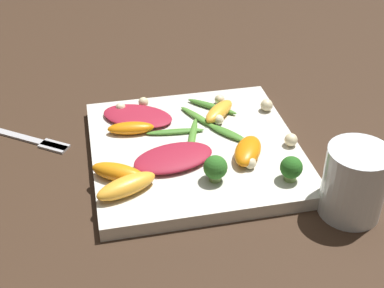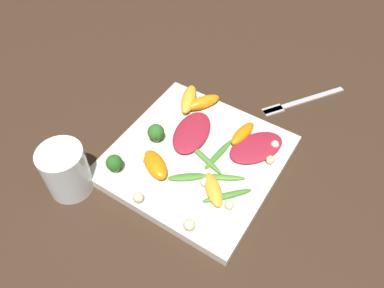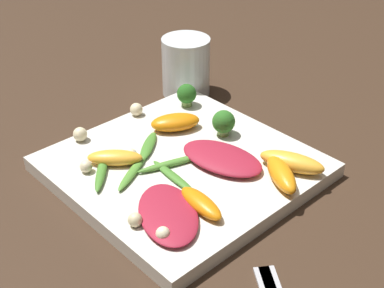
{
  "view_description": "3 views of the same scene",
  "coord_description": "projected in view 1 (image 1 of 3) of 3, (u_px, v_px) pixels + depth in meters",
  "views": [
    {
      "loc": [
        -0.58,
        0.13,
        0.44
      ],
      "look_at": [
        -0.01,
        0.01,
        0.03
      ],
      "focal_mm": 50.0,
      "sensor_mm": 36.0,
      "label": 1
    },
    {
      "loc": [
        0.21,
        -0.34,
        0.54
      ],
      "look_at": [
        -0.01,
        0.01,
        0.03
      ],
      "focal_mm": 35.0,
      "sensor_mm": 36.0,
      "label": 2
    },
    {
      "loc": [
        0.36,
        0.4,
        0.39
      ],
      "look_at": [
        -0.02,
        -0.0,
        0.03
      ],
      "focal_mm": 50.0,
      "sensor_mm": 36.0,
      "label": 3
    }
  ],
  "objects": [
    {
      "name": "macadamia_nut_3",
      "position": [
        220.0,
        99.0,
        0.81
      ],
      "size": [
        0.02,
        0.02,
        0.02
      ],
      "color": "beige",
      "rests_on": "plate"
    },
    {
      "name": "orange_segment_1",
      "position": [
        118.0,
        173.0,
        0.66
      ],
      "size": [
        0.06,
        0.07,
        0.02
      ],
      "color": "orange",
      "rests_on": "plate"
    },
    {
      "name": "orange_segment_2",
      "position": [
        248.0,
        151.0,
        0.7
      ],
      "size": [
        0.07,
        0.06,
        0.02
      ],
      "color": "orange",
      "rests_on": "plate"
    },
    {
      "name": "macadamia_nut_6",
      "position": [
        121.0,
        107.0,
        0.8
      ],
      "size": [
        0.01,
        0.01,
        0.01
      ],
      "color": "beige",
      "rests_on": "plate"
    },
    {
      "name": "orange_segment_3",
      "position": [
        131.0,
        128.0,
        0.75
      ],
      "size": [
        0.03,
        0.07,
        0.02
      ],
      "color": "orange",
      "rests_on": "plate"
    },
    {
      "name": "arugula_sprig_3",
      "position": [
        212.0,
        106.0,
        0.8
      ],
      "size": [
        0.06,
        0.07,
        0.01
      ],
      "color": "#47842D",
      "rests_on": "plate"
    },
    {
      "name": "radicchio_leaf_1",
      "position": [
        138.0,
        116.0,
        0.78
      ],
      "size": [
        0.1,
        0.12,
        0.01
      ],
      "color": "maroon",
      "rests_on": "plate"
    },
    {
      "name": "ground_plane",
      "position": [
        195.0,
        156.0,
        0.74
      ],
      "size": [
        2.4,
        2.4,
        0.0
      ],
      "primitive_type": "plane",
      "color": "#382619"
    },
    {
      "name": "arugula_sprig_1",
      "position": [
        192.0,
        136.0,
        0.74
      ],
      "size": [
        0.09,
        0.04,
        0.01
      ],
      "color": "#518E33",
      "rests_on": "plate"
    },
    {
      "name": "orange_segment_4",
      "position": [
        126.0,
        186.0,
        0.64
      ],
      "size": [
        0.05,
        0.08,
        0.02
      ],
      "color": "#FCAD33",
      "rests_on": "plate"
    },
    {
      "name": "macadamia_nut_5",
      "position": [
        143.0,
        102.0,
        0.81
      ],
      "size": [
        0.02,
        0.02,
        0.02
      ],
      "color": "beige",
      "rests_on": "plate"
    },
    {
      "name": "arugula_sprig_4",
      "position": [
        199.0,
        118.0,
        0.78
      ],
      "size": [
        0.07,
        0.05,
        0.01
      ],
      "color": "#518E33",
      "rests_on": "plate"
    },
    {
      "name": "arugula_sprig_2",
      "position": [
        228.0,
        133.0,
        0.75
      ],
      "size": [
        0.06,
        0.05,
        0.01
      ],
      "color": "#47842D",
      "rests_on": "plate"
    },
    {
      "name": "macadamia_nut_1",
      "position": [
        250.0,
        163.0,
        0.68
      ],
      "size": [
        0.02,
        0.02,
        0.02
      ],
      "color": "beige",
      "rests_on": "plate"
    },
    {
      "name": "orange_segment_0",
      "position": [
        219.0,
        111.0,
        0.78
      ],
      "size": [
        0.06,
        0.06,
        0.02
      ],
      "color": "#FCAD33",
      "rests_on": "plate"
    },
    {
      "name": "macadamia_nut_0",
      "position": [
        267.0,
        105.0,
        0.8
      ],
      "size": [
        0.02,
        0.02,
        0.02
      ],
      "color": "beige",
      "rests_on": "plate"
    },
    {
      "name": "radicchio_leaf_0",
      "position": [
        173.0,
        158.0,
        0.69
      ],
      "size": [
        0.08,
        0.12,
        0.01
      ],
      "color": "maroon",
      "rests_on": "plate"
    },
    {
      "name": "macadamia_nut_4",
      "position": [
        291.0,
        140.0,
        0.72
      ],
      "size": [
        0.02,
        0.02,
        0.02
      ],
      "color": "beige",
      "rests_on": "plate"
    },
    {
      "name": "broccoli_floret_1",
      "position": [
        215.0,
        168.0,
        0.66
      ],
      "size": [
        0.03,
        0.03,
        0.03
      ],
      "color": "#7A9E51",
      "rests_on": "plate"
    },
    {
      "name": "broccoli_floret_0",
      "position": [
        291.0,
        168.0,
        0.66
      ],
      "size": [
        0.03,
        0.03,
        0.03
      ],
      "color": "#7A9E51",
      "rests_on": "plate"
    },
    {
      "name": "drinking_glass",
      "position": [
        354.0,
        182.0,
        0.62
      ],
      "size": [
        0.07,
        0.07,
        0.09
      ],
      "color": "white",
      "rests_on": "ground_plane"
    },
    {
      "name": "macadamia_nut_2",
      "position": [
        219.0,
        120.0,
        0.77
      ],
      "size": [
        0.01,
        0.01,
        0.01
      ],
      "color": "beige",
      "rests_on": "plate"
    },
    {
      "name": "plate",
      "position": [
        195.0,
        150.0,
        0.73
      ],
      "size": [
        0.28,
        0.28,
        0.02
      ],
      "color": "silver",
      "rests_on": "ground_plane"
    },
    {
      "name": "fork",
      "position": [
        24.0,
        137.0,
        0.77
      ],
      "size": [
        0.12,
        0.16,
        0.01
      ],
      "color": "#B2B2B7",
      "rests_on": "ground_plane"
    },
    {
      "name": "arugula_sprig_0",
      "position": [
        175.0,
        132.0,
        0.75
      ],
      "size": [
        0.02,
        0.08,
        0.01
      ],
      "color": "#47842D",
      "rests_on": "plate"
    }
  ]
}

